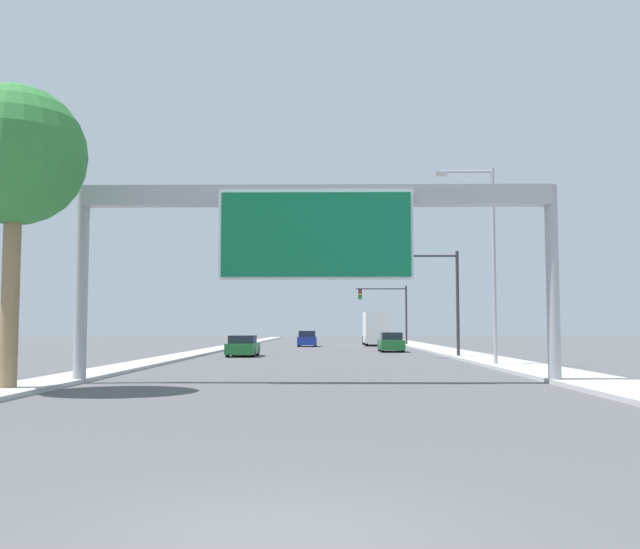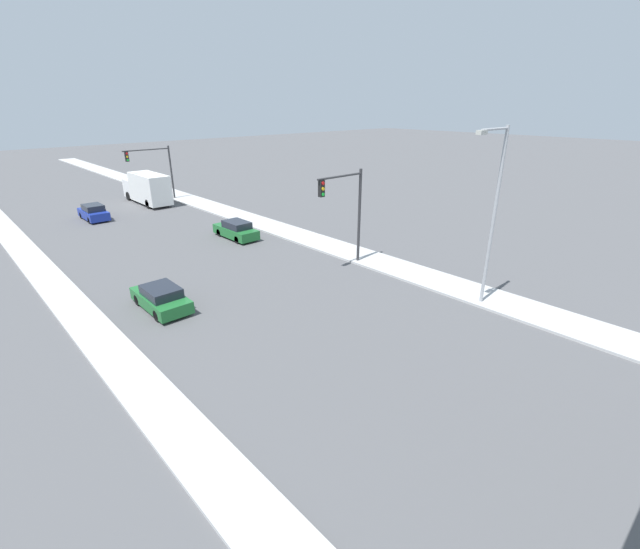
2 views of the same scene
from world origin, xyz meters
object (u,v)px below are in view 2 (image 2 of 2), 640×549
Objects in this scene: car_near_center at (236,230)px; truck_box_primary at (147,188)px; car_mid_right at (94,213)px; street_lamp_right at (492,207)px; car_near_left at (161,298)px; traffic_light_mid_block at (156,164)px; traffic_light_near_intersection at (348,204)px.

car_near_center is 0.53× the size of truck_box_primary.
car_mid_right is 0.43× the size of street_lamp_right.
truck_box_primary is (10.50, 27.33, 1.09)m from car_near_left.
traffic_light_mid_block is (1.53, 0.34, 2.52)m from truck_box_primary.
car_mid_right is 0.64× the size of traffic_light_near_intersection.
truck_box_primary is 1.30× the size of traffic_light_near_intersection.
street_lamp_right reaches higher than truck_box_primary.
truck_box_primary reaches higher than car_near_left.
street_lamp_right is at bearing -41.40° from car_near_left.
street_lamp_right is at bearing -81.74° from car_near_center.
truck_box_primary is at bearing 27.26° from car_mid_right.
car_near_center reaches higher than car_near_left.
traffic_light_mid_block is at bearing 92.14° from street_lamp_right.
truck_box_primary is 39.56m from street_lamp_right.
traffic_light_near_intersection is at bearing -89.01° from traffic_light_mid_block.
traffic_light_mid_block is at bearing 90.99° from traffic_light_near_intersection.
street_lamp_right is (13.51, -11.91, 5.11)m from car_near_left.
car_mid_right is at bearing 109.14° from traffic_light_near_intersection.
traffic_light_near_intersection reaches higher than traffic_light_mid_block.
traffic_light_near_intersection is at bearing -10.55° from car_near_left.
car_mid_right is at bearing 81.61° from car_near_left.
car_near_left is 29.30m from truck_box_primary.
truck_box_primary is 1.39× the size of traffic_light_mid_block.
street_lamp_right is (3.01, -20.72, 5.05)m from car_near_center.
traffic_light_near_intersection is 30.01m from traffic_light_mid_block.
truck_box_primary is at bearing 94.38° from street_lamp_right.
car_near_center is at bearing -90.00° from truck_box_primary.
traffic_light_near_intersection is (2.04, -11.15, 3.75)m from car_near_center.
car_mid_right is (3.50, 23.72, 0.07)m from car_near_left.
street_lamp_right is at bearing -84.26° from traffic_light_near_intersection.
traffic_light_mid_block is at bearing 66.51° from car_near_left.
traffic_light_near_intersection reaches higher than car_near_center.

